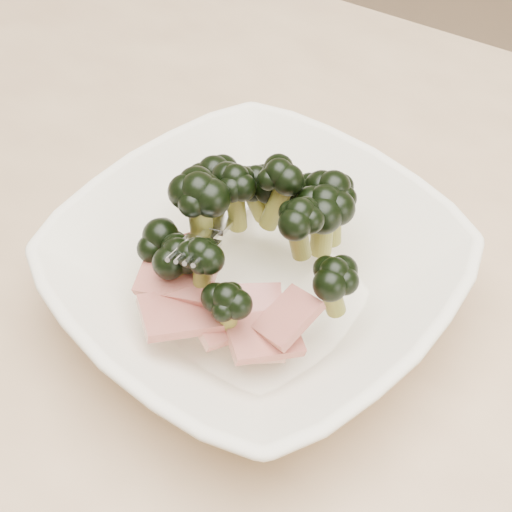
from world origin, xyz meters
name	(u,v)px	position (x,y,z in m)	size (l,w,h in m)	color
dining_table	(351,405)	(0.00, 0.00, 0.65)	(1.20, 0.80, 0.75)	tan
broccoli_dish	(256,264)	(-0.08, -0.01, 0.79)	(0.32, 0.32, 0.11)	white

